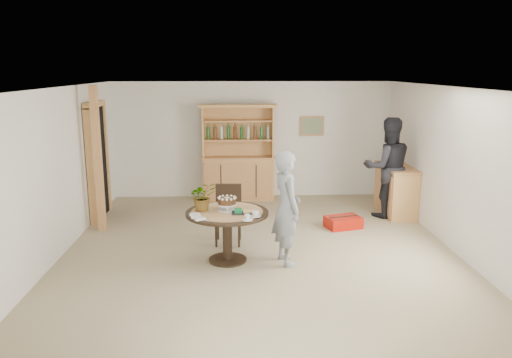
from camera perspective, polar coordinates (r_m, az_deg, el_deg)
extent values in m
plane|color=tan|center=(7.77, 0.41, -8.36)|extent=(7.00, 7.00, 0.00)
cube|color=white|center=(10.86, -0.46, 4.49)|extent=(6.00, 0.04, 2.50)
cube|color=white|center=(4.06, 2.81, -9.51)|extent=(6.00, 0.04, 2.50)
cube|color=white|center=(7.87, -21.97, 0.46)|extent=(0.04, 7.00, 2.50)
cube|color=white|center=(8.13, 22.06, 0.82)|extent=(0.04, 7.00, 2.50)
cube|color=white|center=(7.26, 0.44, 10.40)|extent=(6.00, 7.00, 0.04)
cube|color=tan|center=(10.91, 6.42, 6.04)|extent=(0.52, 0.03, 0.42)
cube|color=#59724C|center=(10.89, 6.43, 6.03)|extent=(0.44, 0.02, 0.34)
cube|color=black|center=(9.76, -17.69, 1.78)|extent=(0.10, 0.90, 2.10)
cube|color=tan|center=(9.28, -18.37, 1.21)|extent=(0.12, 0.10, 2.10)
cube|color=tan|center=(10.23, -16.86, 2.31)|extent=(0.12, 0.10, 2.10)
cube|color=tan|center=(9.62, -18.01, 8.12)|extent=(0.12, 1.10, 0.10)
cube|color=tan|center=(8.90, -17.62, 2.11)|extent=(0.12, 0.12, 2.50)
cube|color=tan|center=(10.74, -2.01, 0.06)|extent=(1.50, 0.50, 0.90)
cube|color=tan|center=(10.65, -2.03, 2.53)|extent=(1.56, 0.54, 0.04)
cube|color=tan|center=(10.67, -2.06, 5.53)|extent=(1.50, 0.04, 1.06)
cube|color=tan|center=(10.54, -6.04, 5.38)|extent=(0.04, 0.34, 1.06)
cube|color=tan|center=(10.55, 1.94, 5.45)|extent=(0.04, 0.34, 1.06)
cube|color=tan|center=(10.54, -2.04, 4.51)|extent=(1.44, 0.32, 0.03)
cube|color=tan|center=(10.49, -2.06, 6.68)|extent=(1.44, 0.32, 0.03)
cube|color=tan|center=(10.47, -2.07, 8.37)|extent=(1.62, 0.40, 0.06)
cylinder|color=#194C1E|center=(10.53, -5.11, 5.32)|extent=(0.07, 0.07, 0.28)
cylinder|color=#4C2D14|center=(10.53, -4.24, 5.33)|extent=(0.07, 0.07, 0.28)
cylinder|color=#B2BFB2|center=(10.52, -3.36, 5.34)|extent=(0.07, 0.07, 0.28)
cylinder|color=#194C1E|center=(10.52, -2.49, 5.35)|extent=(0.07, 0.07, 0.28)
cylinder|color=#4C2D14|center=(10.52, -1.61, 5.35)|extent=(0.07, 0.07, 0.28)
cylinder|color=#B2BFB2|center=(10.52, -0.74, 5.36)|extent=(0.07, 0.07, 0.28)
cylinder|color=#194C1E|center=(10.53, 0.14, 5.36)|extent=(0.07, 0.07, 0.28)
cylinder|color=#4C2D14|center=(10.54, 1.01, 5.37)|extent=(0.07, 0.07, 0.28)
cube|color=tan|center=(10.02, 15.70, -1.33)|extent=(0.50, 1.20, 0.90)
cube|color=tan|center=(9.92, 15.86, 1.31)|extent=(0.54, 1.26, 0.04)
cylinder|color=black|center=(7.22, -3.32, -3.90)|extent=(1.20, 1.20, 0.04)
cylinder|color=black|center=(7.34, -3.29, -6.68)|extent=(0.14, 0.14, 0.70)
cylinder|color=black|center=(7.46, -3.25, -9.18)|extent=(0.56, 0.56, 0.03)
cylinder|color=tan|center=(7.21, -3.32, -3.71)|extent=(1.04, 1.04, 0.01)
cube|color=black|center=(8.02, -3.21, -4.31)|extent=(0.44, 0.44, 0.04)
cube|color=black|center=(8.13, -3.15, -2.23)|extent=(0.42, 0.05, 0.46)
cube|color=black|center=(8.08, -3.17, -0.72)|extent=(0.42, 0.06, 0.05)
cube|color=black|center=(7.93, -4.57, -6.26)|extent=(0.03, 0.04, 0.44)
cube|color=black|center=(7.91, -1.96, -6.28)|extent=(0.04, 0.04, 0.44)
cube|color=black|center=(8.27, -4.37, -5.46)|extent=(0.03, 0.03, 0.44)
cube|color=black|center=(8.25, -1.86, -5.48)|extent=(0.04, 0.03, 0.44)
cylinder|color=white|center=(7.26, -3.32, -3.53)|extent=(0.28, 0.28, 0.01)
cylinder|color=white|center=(7.25, -3.32, -3.22)|extent=(0.05, 0.05, 0.08)
cylinder|color=white|center=(7.24, -3.33, -2.88)|extent=(0.30, 0.30, 0.01)
cylinder|color=#442813|center=(7.22, -3.33, -2.50)|extent=(0.26, 0.26, 0.09)
cylinder|color=white|center=(7.21, -3.34, -2.15)|extent=(0.08, 0.08, 0.01)
sphere|color=white|center=(7.21, -2.38, -2.15)|extent=(0.04, 0.04, 0.04)
sphere|color=white|center=(7.27, -2.51, -2.03)|extent=(0.04, 0.04, 0.04)
sphere|color=white|center=(7.31, -2.85, -1.94)|extent=(0.04, 0.04, 0.04)
sphere|color=white|center=(7.33, -3.32, -1.92)|extent=(0.04, 0.04, 0.04)
sphere|color=white|center=(7.31, -3.79, -1.95)|extent=(0.04, 0.04, 0.04)
sphere|color=white|center=(7.27, -4.15, -2.04)|extent=(0.04, 0.04, 0.04)
sphere|color=white|center=(7.22, -4.29, -2.16)|extent=(0.04, 0.04, 0.04)
sphere|color=white|center=(7.16, -4.18, -2.28)|extent=(0.04, 0.04, 0.04)
sphere|color=white|center=(7.11, -3.83, -2.37)|extent=(0.04, 0.04, 0.04)
sphere|color=white|center=(7.10, -3.35, -2.40)|extent=(0.04, 0.04, 0.04)
sphere|color=white|center=(7.11, -2.87, -2.36)|extent=(0.04, 0.04, 0.04)
sphere|color=white|center=(7.15, -2.51, -2.27)|extent=(0.04, 0.04, 0.04)
imported|color=#3F7233|center=(7.22, -6.12, -1.98)|extent=(0.47, 0.44, 0.42)
cube|color=black|center=(7.10, -1.56, -3.89)|extent=(0.30, 0.20, 0.01)
cube|color=#0C7132|center=(7.09, -2.05, -3.63)|extent=(0.10, 0.10, 0.06)
cube|color=#0C7132|center=(7.08, -2.05, -3.35)|extent=(0.11, 0.02, 0.01)
cylinder|color=silver|center=(6.95, -0.05, -4.26)|extent=(0.15, 0.15, 0.01)
imported|color=silver|center=(6.94, -0.05, -3.92)|extent=(0.10, 0.10, 0.08)
cylinder|color=silver|center=(6.78, -1.01, -4.69)|extent=(0.15, 0.15, 0.01)
imported|color=silver|center=(6.77, -1.01, -4.35)|extent=(0.08, 0.08, 0.07)
cube|color=white|center=(7.04, -7.03, -4.03)|extent=(0.14, 0.08, 0.03)
cube|color=white|center=(6.92, -6.86, -4.32)|extent=(0.16, 0.11, 0.03)
cube|color=white|center=(6.82, -6.42, -4.56)|extent=(0.16, 0.14, 0.03)
imported|color=gray|center=(7.13, 3.51, -3.30)|extent=(0.54, 0.69, 1.66)
imported|color=black|center=(9.69, 14.82, 1.26)|extent=(0.95, 0.75, 1.89)
cube|color=#B91509|center=(9.02, 9.93, -4.88)|extent=(0.69, 0.55, 0.20)
cube|color=black|center=(8.99, 9.96, -4.24)|extent=(0.55, 0.20, 0.01)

